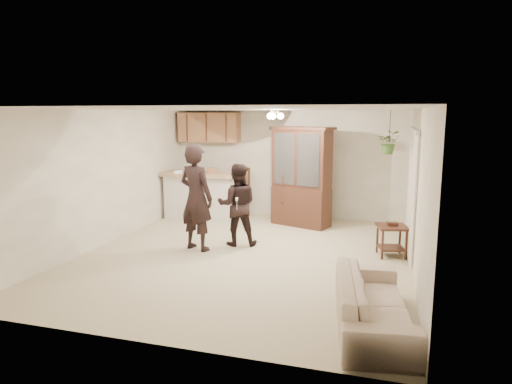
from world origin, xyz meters
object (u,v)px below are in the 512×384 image
(child, at_px, (237,209))
(side_table, at_px, (391,240))
(sofa, at_px, (373,296))
(china_hutch, at_px, (302,177))
(chair_bar, at_px, (227,208))
(chair_hutch_right, at_px, (287,208))
(adult, at_px, (196,200))
(chair_hutch_left, at_px, (236,202))

(child, relative_size, side_table, 2.26)
(sofa, distance_m, china_hutch, 4.92)
(side_table, xyz_separation_m, chair_bar, (-3.63, 1.74, -0.00))
(sofa, bearing_deg, chair_hutch_right, 15.29)
(adult, xyz_separation_m, side_table, (3.36, 0.58, -0.62))
(adult, bearing_deg, side_table, -152.08)
(sofa, distance_m, child, 3.75)
(sofa, xyz_separation_m, chair_bar, (-3.44, 4.55, -0.09))
(china_hutch, height_order, chair_hutch_right, china_hutch)
(sofa, xyz_separation_m, china_hutch, (-1.71, 4.56, 0.69))
(child, distance_m, chair_bar, 2.07)
(adult, relative_size, chair_hutch_left, 1.54)
(side_table, bearing_deg, chair_bar, 154.44)
(chair_hutch_left, bearing_deg, side_table, -4.72)
(china_hutch, relative_size, chair_hutch_left, 1.84)
(chair_bar, bearing_deg, china_hutch, -19.83)
(side_table, height_order, chair_hutch_left, chair_hutch_left)
(china_hutch, bearing_deg, chair_bar, -160.16)
(china_hutch, bearing_deg, chair_hutch_left, -175.94)
(child, height_order, side_table, child)
(china_hutch, xyz_separation_m, chair_hutch_left, (-1.67, 0.46, -0.73))
(china_hutch, height_order, chair_bar, china_hutch)
(chair_hutch_right, bearing_deg, chair_bar, -29.35)
(sofa, xyz_separation_m, chair_hutch_right, (-2.07, 4.76, -0.05))
(child, relative_size, chair_hutch_left, 1.16)
(child, xyz_separation_m, side_table, (2.76, 0.09, -0.40))
(sofa, xyz_separation_m, chair_hutch_left, (-3.38, 5.02, -0.04))
(chair_bar, xyz_separation_m, chair_hutch_right, (1.37, 0.21, 0.04))
(sofa, height_order, side_table, sofa)
(child, distance_m, chair_hutch_right, 2.13)
(sofa, distance_m, chair_hutch_left, 6.05)
(china_hutch, xyz_separation_m, chair_bar, (-1.72, -0.01, -0.79))
(child, xyz_separation_m, chair_hutch_right, (0.49, 2.04, -0.36))
(adult, distance_m, chair_bar, 2.42)
(sofa, height_order, chair_hutch_left, chair_hutch_left)
(chair_bar, relative_size, chair_hutch_right, 0.87)
(adult, relative_size, chair_bar, 1.84)
(sofa, bearing_deg, china_hutch, 12.38)
(chair_hutch_left, height_order, chair_hutch_right, chair_hutch_left)
(china_hutch, bearing_deg, chair_hutch_right, 170.31)
(child, height_order, chair_bar, child)
(adult, height_order, child, adult)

